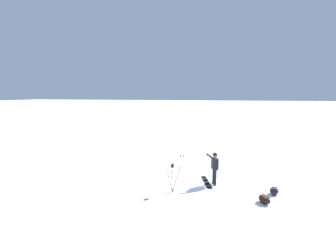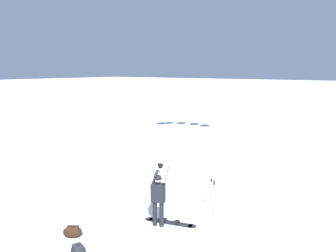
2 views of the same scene
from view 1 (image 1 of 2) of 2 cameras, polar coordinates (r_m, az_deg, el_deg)
ground_plane at (r=12.41m, az=12.94°, el=-13.27°), size 300.00×300.00×0.00m
snowboarder at (r=11.42m, az=11.87°, el=-9.83°), size 0.62×0.61×1.67m
snowboard at (r=11.93m, az=9.87°, el=-13.95°), size 0.65×1.67×0.10m
gear_bag_large at (r=10.49m, az=23.51°, el=-16.85°), size 0.60×0.66×0.33m
camera_tripod at (r=10.33m, az=1.16°, el=-11.80°), size 0.68×0.61×1.36m
gear_bag_small at (r=11.49m, az=25.58°, el=-14.76°), size 0.48×0.54×0.33m
ski_poles at (r=12.47m, az=3.49°, el=-9.14°), size 0.32×0.35×1.18m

